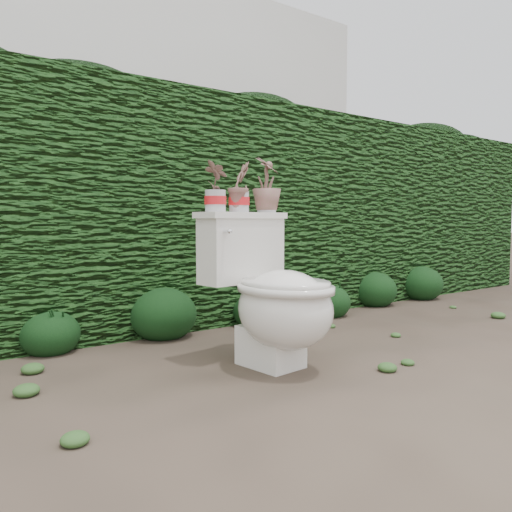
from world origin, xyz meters
TOP-DOWN VIEW (x-y plane):
  - ground at (0.00, 0.00)m, footprint 60.00×60.00m
  - hedge at (0.00, 1.60)m, footprint 8.00×1.00m
  - house_wall at (0.60, 6.00)m, footprint 8.00×3.50m
  - toilet at (-0.19, 0.17)m, footprint 0.53×0.72m
  - potted_plant_left at (-0.39, 0.39)m, footprint 0.11×0.14m
  - potted_plant_center at (-0.23, 0.41)m, footprint 0.18×0.17m
  - potted_plant_right at (-0.03, 0.43)m, footprint 0.23×0.23m
  - liriope_clump_2 at (-1.02, 1.13)m, footprint 0.33×0.33m
  - liriope_clump_3 at (-0.35, 1.09)m, footprint 0.43×0.43m
  - liriope_clump_4 at (0.33, 1.02)m, footprint 0.32×0.32m
  - liriope_clump_5 at (1.00, 0.98)m, footprint 0.34×0.34m
  - liriope_clump_6 at (1.66, 1.11)m, footprint 0.40×0.40m
  - liriope_clump_7 at (2.31, 1.09)m, footprint 0.42×0.42m

SIDE VIEW (x-z plane):
  - ground at x=0.00m, z-range 0.00..0.00m
  - liriope_clump_4 at x=0.33m, z-range 0.00..0.26m
  - liriope_clump_2 at x=-1.02m, z-range 0.00..0.26m
  - liriope_clump_5 at x=1.00m, z-range 0.00..0.27m
  - liriope_clump_6 at x=1.66m, z-range 0.00..0.32m
  - liriope_clump_7 at x=2.31m, z-range 0.00..0.33m
  - liriope_clump_3 at x=-0.35m, z-range 0.00..0.34m
  - toilet at x=-0.19m, z-range -0.03..0.74m
  - hedge at x=0.00m, z-range 0.00..1.60m
  - potted_plant_left at x=-0.39m, z-range 0.78..1.02m
  - potted_plant_center at x=-0.23m, z-range 0.78..1.03m
  - potted_plant_right at x=-0.03m, z-range 0.78..1.06m
  - house_wall at x=0.60m, z-range 0.00..4.00m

